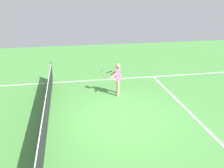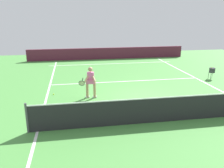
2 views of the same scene
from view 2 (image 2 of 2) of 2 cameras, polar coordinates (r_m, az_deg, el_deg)
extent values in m
plane|color=#4C9342|center=(11.84, 6.68, -3.10)|extent=(27.66, 27.66, 0.00)
cube|color=#561E33|center=(21.53, -1.06, 7.44)|extent=(14.13, 0.24, 1.01)
cube|color=white|center=(19.49, -0.06, 4.94)|extent=(10.13, 0.10, 0.01)
cube|color=white|center=(14.43, 3.54, 0.67)|extent=(9.13, 0.10, 0.01)
cube|color=white|center=(13.80, 25.18, -1.70)|extent=(0.10, 19.27, 0.01)
cube|color=white|center=(11.46, -15.87, -4.31)|extent=(0.10, 19.27, 0.01)
cylinder|color=#4C4C51|center=(8.67, -19.93, -7.78)|extent=(0.08, 0.08, 1.09)
cube|color=#232326|center=(9.14, 11.85, -6.23)|extent=(9.65, 0.02, 0.97)
cube|color=white|center=(8.95, 12.04, -3.24)|extent=(9.65, 0.02, 0.04)
cylinder|color=tan|center=(11.54, -4.23, -1.50)|extent=(0.13, 0.13, 0.78)
cylinder|color=tan|center=(11.58, -6.01, -1.49)|extent=(0.13, 0.13, 0.78)
cube|color=white|center=(11.66, -4.20, -3.13)|extent=(0.20, 0.10, 0.08)
cube|color=white|center=(11.69, -5.96, -3.12)|extent=(0.20, 0.10, 0.08)
cube|color=pink|center=(11.37, -5.21, 1.62)|extent=(0.35, 0.25, 0.52)
cube|color=pink|center=(11.42, -5.18, 0.65)|extent=(0.44, 0.34, 0.20)
sphere|color=tan|center=(11.27, -5.26, 3.58)|extent=(0.22, 0.22, 0.22)
cylinder|color=tan|center=(11.21, -4.52, 1.52)|extent=(0.21, 0.48, 0.37)
cylinder|color=tan|center=(11.24, -6.04, 1.51)|extent=(0.35, 0.44, 0.37)
cylinder|color=black|center=(11.01, -7.16, 0.94)|extent=(0.09, 0.30, 0.14)
torus|color=black|center=(10.74, -7.34, 0.19)|extent=(0.30, 0.17, 0.28)
cylinder|color=beige|center=(10.74, -7.34, 0.19)|extent=(0.25, 0.13, 0.23)
sphere|color=#D1E533|center=(12.40, -13.97, -2.41)|extent=(0.07, 0.07, 0.07)
cylinder|color=#333338|center=(16.15, 23.09, 3.08)|extent=(0.36, 0.36, 0.30)
cylinder|color=#333338|center=(16.06, 22.81, 1.75)|extent=(0.02, 0.02, 0.40)
cylinder|color=#333338|center=(16.40, 23.09, 2.01)|extent=(0.02, 0.02, 0.40)
cylinder|color=#333338|center=(16.26, 22.34, 1.98)|extent=(0.02, 0.02, 0.40)
sphere|color=#D1E533|center=(16.09, 23.01, 3.63)|extent=(0.07, 0.07, 0.07)
camera|label=1|loc=(14.67, 45.70, 15.07)|focal=40.52mm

